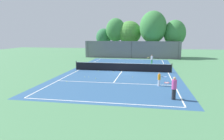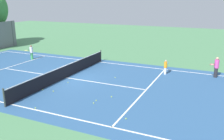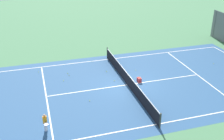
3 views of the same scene
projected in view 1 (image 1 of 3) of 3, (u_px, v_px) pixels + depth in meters
name	position (u px, v px, depth m)	size (l,w,h in m)	color
ground_plane	(122.00, 71.00, 25.31)	(80.00, 80.00, 0.00)	#4C8456
court_surface	(122.00, 71.00, 25.31)	(13.00, 25.00, 0.01)	#2D5684
tennis_net	(122.00, 67.00, 25.22)	(11.90, 0.10, 1.10)	#333833
perimeter_fence	(132.00, 50.00, 38.61)	(18.00, 0.12, 3.20)	slate
tree_0	(175.00, 33.00, 39.39)	(4.15, 4.10, 7.17)	brown
tree_1	(153.00, 27.00, 39.39)	(5.10, 5.10, 8.88)	brown
tree_2	(130.00, 33.00, 42.64)	(4.81, 4.81, 7.19)	brown
tree_3	(104.00, 37.00, 45.04)	(3.25, 3.45, 5.72)	brown
tree_4	(116.00, 30.00, 42.70)	(4.01, 3.23, 7.76)	brown
player_0	(152.00, 59.00, 31.00)	(0.89, 0.52, 1.44)	#3FA559
player_1	(159.00, 79.00, 17.97)	(0.83, 0.36, 1.18)	silver
player_2	(174.00, 88.00, 14.19)	(0.88, 0.71, 1.60)	#232328
ball_crate	(122.00, 68.00, 26.38)	(0.41, 0.28, 0.43)	red
tennis_ball_0	(98.00, 71.00, 24.86)	(0.07, 0.07, 0.07)	#CCE533
tennis_ball_1	(95.00, 78.00, 20.98)	(0.07, 0.07, 0.07)	#CCE533
tennis_ball_2	(106.00, 68.00, 27.31)	(0.07, 0.07, 0.07)	#CCE533
tennis_ball_3	(89.00, 77.00, 21.71)	(0.07, 0.07, 0.07)	#CCE533
tennis_ball_4	(133.00, 77.00, 21.69)	(0.07, 0.07, 0.07)	#CCE533
tennis_ball_5	(99.00, 70.00, 25.65)	(0.07, 0.07, 0.07)	#CCE533
tennis_ball_6	(67.00, 82.00, 19.56)	(0.07, 0.07, 0.07)	#CCE533
tennis_ball_7	(85.00, 77.00, 21.73)	(0.07, 0.07, 0.07)	#CCE533
tennis_ball_8	(76.00, 72.00, 24.59)	(0.07, 0.07, 0.07)	#CCE533
tennis_ball_9	(119.00, 61.00, 34.52)	(0.07, 0.07, 0.07)	#CCE533
tennis_ball_10	(113.00, 72.00, 24.67)	(0.07, 0.07, 0.07)	#CCE533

